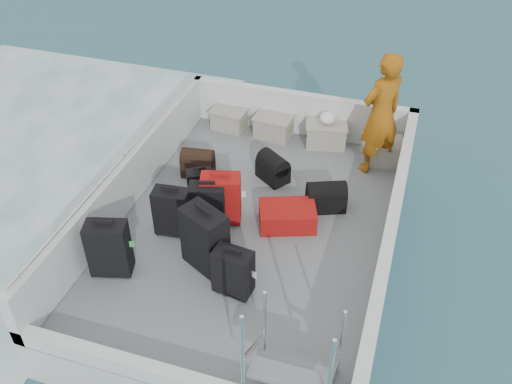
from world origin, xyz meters
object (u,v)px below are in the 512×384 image
suitcase_5 (221,199)px  crate_2 (326,135)px  suitcase_1 (172,212)px  crate_3 (381,152)px  suitcase_3 (205,240)px  crate_1 (273,127)px  suitcase_8 (287,216)px  suitcase_4 (208,207)px  suitcase_0 (109,249)px  crate_0 (229,120)px  suitcase_6 (233,272)px  passenger (381,114)px  suitcase_2 (200,187)px

suitcase_5 → crate_2: size_ratio=1.17×
suitcase_1 → crate_3: 3.31m
suitcase_3 → crate_1: bearing=118.6°
suitcase_8 → crate_2: (0.07, 2.01, 0.04)m
suitcase_4 → crate_3: size_ratio=1.17×
crate_2 → suitcase_8: bearing=-92.0°
suitcase_1 → suitcase_4: suitcase_1 is taller
suitcase_3 → suitcase_5: size_ratio=1.19×
suitcase_0 → crate_3: size_ratio=1.30×
crate_0 → crate_3: size_ratio=0.91×
suitcase_6 → crate_1: 3.33m
suitcase_3 → suitcase_6: (0.45, -0.29, -0.11)m
suitcase_6 → crate_2: (0.35, 3.31, -0.12)m
suitcase_4 → suitcase_8: suitcase_4 is taller
suitcase_0 → passenger: passenger is taller
suitcase_6 → suitcase_8: 1.33m
suitcase_2 → suitcase_5: bearing=-64.0°
suitcase_2 → crate_3: size_ratio=0.89×
suitcase_1 → suitcase_8: size_ratio=0.92×
suitcase_8 → crate_3: 2.04m
suitcase_3 → suitcase_8: bearing=81.8°
crate_0 → crate_1: 0.75m
suitcase_1 → suitcase_2: (0.09, 0.69, -0.08)m
suitcase_6 → crate_2: size_ratio=1.02×
crate_0 → suitcase_8: bearing=-52.9°
suitcase_3 → suitcase_8: 1.27m
suitcase_3 → suitcase_4: size_ratio=1.25×
suitcase_5 → crate_3: 2.67m
suitcase_3 → suitcase_6: suitcase_3 is taller
suitcase_1 → suitcase_8: 1.47m
suitcase_5 → crate_3: size_ratio=1.23×
suitcase_2 → suitcase_6: (0.97, -1.41, 0.05)m
suitcase_1 → crate_1: 2.64m
suitcase_0 → suitcase_5: bearing=39.7°
suitcase_3 → suitcase_4: suitcase_3 is taller
suitcase_5 → suitcase_0: bearing=-141.0°
crate_0 → suitcase_2: bearing=-81.7°
suitcase_2 → suitcase_8: (1.25, -0.11, -0.11)m
crate_1 → crate_2: size_ratio=0.93×
suitcase_3 → crate_2: size_ratio=1.39×
suitcase_5 → crate_1: bearing=72.1°
suitcase_8 → crate_1: (-0.77, 1.99, 0.02)m
suitcase_0 → crate_3: suitcase_0 is taller
crate_2 → crate_0: bearing=180.0°
suitcase_0 → passenger: bearing=34.1°
suitcase_8 → crate_2: size_ratio=1.22×
suitcase_1 → suitcase_3: bearing=-40.7°
crate_3 → suitcase_8: bearing=-117.7°
suitcase_2 → suitcase_3: (0.52, -1.12, 0.16)m
crate_0 → crate_2: bearing=0.0°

